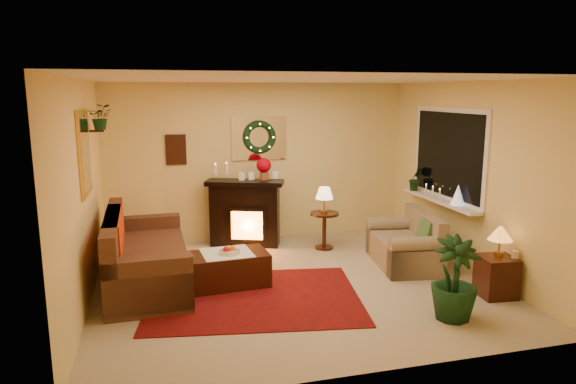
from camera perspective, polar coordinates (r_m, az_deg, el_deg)
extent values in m
plane|color=beige|center=(6.77, 0.76, -10.15)|extent=(5.00, 5.00, 0.00)
plane|color=white|center=(6.31, 0.83, 12.42)|extent=(5.00, 5.00, 0.00)
plane|color=#EFD88C|center=(8.58, -3.23, 3.33)|extent=(5.00, 5.00, 0.00)
plane|color=#EFD88C|center=(4.34, 8.78, -4.40)|extent=(5.00, 5.00, 0.00)
plane|color=#EFD88C|center=(6.24, -21.91, -0.36)|extent=(4.50, 4.50, 0.00)
plane|color=#EFD88C|center=(7.47, 19.61, 1.56)|extent=(4.50, 4.50, 0.00)
cube|color=maroon|center=(6.35, -3.74, -11.61)|extent=(2.78, 2.26, 0.01)
cube|color=brown|center=(6.87, -15.38, -6.45)|extent=(1.01, 2.23, 0.95)
cube|color=red|center=(6.97, -16.10, -6.02)|extent=(0.82, 1.33, 0.02)
cube|color=black|center=(8.29, -4.81, -2.23)|extent=(1.14, 0.70, 1.00)
sphere|color=#B1000F|center=(8.20, -2.71, 2.98)|extent=(0.24, 0.24, 0.24)
cylinder|color=silver|center=(8.08, -8.06, 2.48)|extent=(0.05, 0.05, 0.16)
cylinder|color=white|center=(8.14, -6.84, 2.57)|extent=(0.06, 0.06, 0.18)
cube|color=white|center=(8.52, -3.23, 5.98)|extent=(0.92, 0.02, 0.72)
torus|color=#194719|center=(8.47, -3.18, 6.09)|extent=(0.55, 0.11, 0.55)
cube|color=#381E11|center=(8.37, -12.35, 4.62)|extent=(0.32, 0.03, 0.48)
cube|color=gold|center=(6.47, -21.70, 4.07)|extent=(0.03, 0.84, 1.00)
imported|color=#194719|center=(7.18, -20.02, 6.57)|extent=(0.33, 0.28, 0.36)
cube|color=#947E5C|center=(7.55, 12.76, -4.82)|extent=(0.95, 1.41, 0.76)
cube|color=white|center=(7.89, 17.40, 4.00)|extent=(0.03, 1.86, 1.36)
cube|color=black|center=(7.88, 17.30, 4.00)|extent=(0.02, 1.70, 1.22)
cube|color=white|center=(7.94, 16.47, -0.88)|extent=(0.22, 1.86, 0.04)
cone|color=white|center=(7.56, 18.37, -0.26)|extent=(0.19, 0.19, 0.28)
imported|color=#1B651B|center=(8.48, 13.99, 1.47)|extent=(0.28, 0.22, 0.50)
cylinder|color=black|center=(8.15, 4.05, -4.10)|extent=(0.52, 0.52, 0.59)
cone|color=#FFCD99|center=(7.98, 4.06, -0.32)|extent=(0.27, 0.27, 0.42)
cube|color=#45260F|center=(6.79, 22.15, -8.52)|extent=(0.44, 0.44, 0.49)
cone|color=orange|center=(6.68, 22.50, -4.59)|extent=(0.29, 0.29, 0.43)
cube|color=black|center=(6.68, -6.77, -8.61)|extent=(1.07, 0.64, 0.43)
cylinder|color=beige|center=(6.57, -6.51, -6.72)|extent=(0.27, 0.27, 0.06)
imported|color=#234920|center=(5.92, 17.99, -9.24)|extent=(1.57, 1.57, 2.75)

